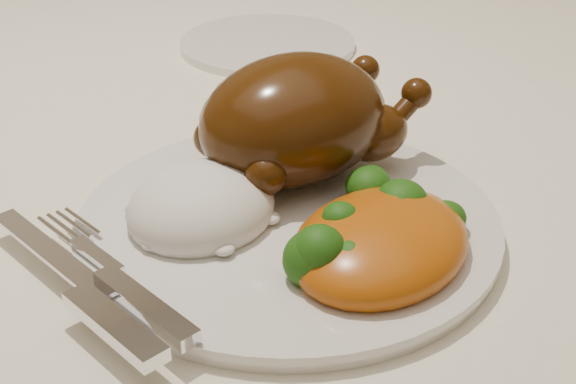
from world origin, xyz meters
TOP-DOWN VIEW (x-y plane):
  - dining_table at (0.00, 0.00)m, footprint 1.60×0.90m
  - tablecloth at (0.00, 0.00)m, footprint 1.73×1.03m
  - dinner_plate at (0.01, -0.21)m, footprint 0.37×0.37m
  - side_plate at (0.22, 0.12)m, footprint 0.26×0.26m
  - roast_chicken at (0.05, -0.16)m, footprint 0.18×0.12m
  - rice_mound at (-0.04, -0.18)m, footprint 0.13×0.12m
  - mac_and_cheese at (0.03, -0.28)m, footprint 0.16×0.14m
  - cutlery at (-0.13, -0.22)m, footprint 0.05×0.20m

SIDE VIEW (x-z plane):
  - dining_table at x=0.00m, z-range 0.29..1.05m
  - tablecloth at x=0.00m, z-range 0.65..0.83m
  - side_plate at x=0.22m, z-range 0.77..0.78m
  - dinner_plate at x=0.01m, z-range 0.77..0.78m
  - cutlery at x=-0.13m, z-range 0.78..0.79m
  - rice_mound at x=-0.04m, z-range 0.76..0.82m
  - mac_and_cheese at x=0.03m, z-range 0.77..0.82m
  - roast_chicken at x=0.05m, z-range 0.78..0.87m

